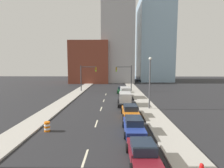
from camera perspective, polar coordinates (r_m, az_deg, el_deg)
The scene contains 20 objects.
sidewalk_left at distance 50.95m, azimuth -9.23°, elevation -1.18°, with size 2.78×91.81×0.16m.
sidewalk_right at distance 50.37m, azimuth 6.65°, elevation -1.23°, with size 2.78×91.81×0.16m.
lane_stripe_at_8m at distance 13.37m, azimuth -8.75°, elevation -22.68°, with size 0.16×2.40×0.01m, color beige.
lane_stripe_at_15m at distance 19.97m, azimuth -5.13°, elevation -12.71°, with size 0.16×2.40×0.01m, color beige.
lane_stripe_at_22m at distance 26.29m, azimuth -3.57°, elevation -8.08°, with size 0.16×2.40×0.01m, color beige.
lane_stripe_at_28m at distance 32.25m, azimuth -2.69°, elevation -5.43°, with size 0.16×2.40×0.01m, color beige.
lane_stripe_at_35m at distance 39.22m, azimuth -2.01°, elevation -3.37°, with size 0.16×2.40×0.01m, color beige.
building_brick_left at distance 69.00m, azimuth -6.89°, elevation 6.97°, with size 14.00×16.00×15.16m.
building_office_center at distance 72.97m, azimuth 1.84°, elevation 13.56°, with size 12.00×20.00×31.95m.
building_glass_right at distance 78.73m, azimuth 13.34°, elevation 13.40°, with size 13.00×20.00×33.43m.
traffic_signal_left at distance 43.72m, azimuth -8.72°, elevation 3.03°, with size 4.01×0.35×6.50m.
traffic_signal_right at distance 43.18m, azimuth 4.91°, elevation 3.04°, with size 4.01×0.35×6.50m.
traffic_barrel at distance 18.66m, azimuth -20.41°, elevation -12.90°, with size 0.56×0.56×0.95m.
street_lamp at distance 25.80m, azimuth 12.25°, elevation 1.56°, with size 0.44×0.44×7.62m.
sedan_maroon at distance 12.63m, azimuth 10.06°, elevation -21.28°, with size 2.12×4.30×1.38m.
sedan_blue at distance 17.26m, azimuth 7.11°, elevation -13.41°, with size 2.06×4.73×1.50m.
sedan_orange at distance 22.39m, azimuth 5.98°, elevation -8.82°, with size 2.22×4.81×1.49m.
box_truck_black at distance 28.11m, azimuth 4.29°, elevation -5.07°, with size 2.42×5.37×2.12m.
box_truck_gray at distance 34.74m, azimuth 4.37°, elevation -2.91°, with size 2.47×5.80×2.16m.
sedan_green at distance 41.28m, azimuth 3.16°, elevation -1.95°, with size 2.29×4.46×1.49m.
Camera 1 is at (2.09, -3.83, 6.41)m, focal length 28.00 mm.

